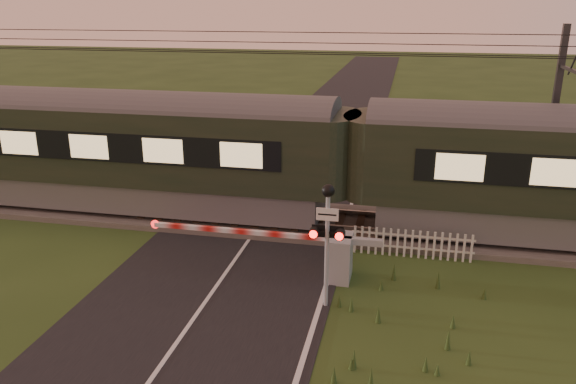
% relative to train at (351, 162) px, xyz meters
% --- Properties ---
extents(ground, '(160.00, 160.00, 0.00)m').
position_rel_train_xyz_m(ground, '(-2.88, -6.50, -2.22)').
color(ground, '#293F18').
rests_on(ground, ground).
extents(road, '(6.00, 140.00, 0.03)m').
position_rel_train_xyz_m(road, '(-2.86, -6.73, -2.21)').
color(road, black).
rests_on(road, ground).
extents(track_bed, '(140.00, 3.40, 0.39)m').
position_rel_train_xyz_m(track_bed, '(-2.88, 0.00, -2.15)').
color(track_bed, '#47423D').
rests_on(track_bed, ground).
extents(overhead_wires, '(120.00, 0.62, 0.62)m').
position_rel_train_xyz_m(overhead_wires, '(-2.88, 0.00, 3.51)').
color(overhead_wires, black).
rests_on(overhead_wires, ground).
extents(train, '(41.56, 2.87, 3.87)m').
position_rel_train_xyz_m(train, '(0.00, 0.00, 0.00)').
color(train, slate).
rests_on(train, ground).
extents(boom_gate, '(6.36, 0.92, 1.23)m').
position_rel_train_xyz_m(boom_gate, '(-0.09, -3.62, -1.55)').
color(boom_gate, gray).
rests_on(boom_gate, ground).
extents(crossing_signal, '(0.78, 0.34, 3.07)m').
position_rel_train_xyz_m(crossing_signal, '(0.00, -5.12, -0.11)').
color(crossing_signal, gray).
rests_on(crossing_signal, ground).
extents(picket_fence, '(3.46, 0.07, 0.83)m').
position_rel_train_xyz_m(picket_fence, '(2.00, -1.89, -1.80)').
color(picket_fence, silver).
rests_on(picket_fence, ground).
extents(catenary_mast, '(0.20, 2.45, 6.33)m').
position_rel_train_xyz_m(catenary_mast, '(6.23, 2.22, 1.08)').
color(catenary_mast, '#2D2D30').
rests_on(catenary_mast, ground).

